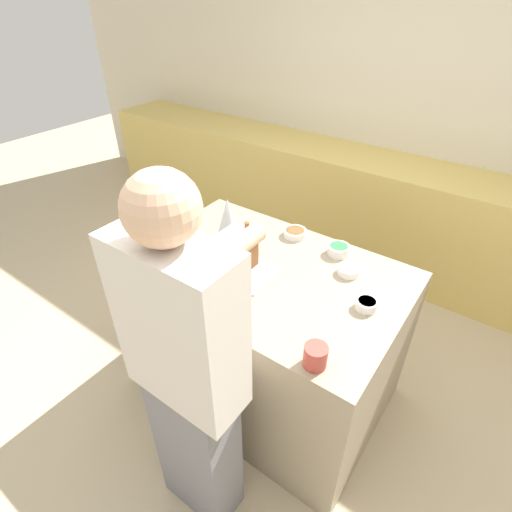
% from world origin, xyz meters
% --- Properties ---
extents(ground_plane, '(12.00, 12.00, 0.00)m').
position_xyz_m(ground_plane, '(0.00, 0.00, 0.00)').
color(ground_plane, '#C6B28E').
extents(wall_back, '(8.00, 0.05, 2.60)m').
position_xyz_m(wall_back, '(0.00, 2.06, 1.30)').
color(wall_back, beige).
rests_on(wall_back, ground_plane).
extents(back_cabinet_block, '(6.00, 0.60, 0.95)m').
position_xyz_m(back_cabinet_block, '(0.00, 1.74, 0.48)').
color(back_cabinet_block, '#DBBC60').
rests_on(back_cabinet_block, ground_plane).
extents(kitchen_island, '(1.42, 0.95, 0.93)m').
position_xyz_m(kitchen_island, '(0.00, 0.00, 0.47)').
color(kitchen_island, gray).
rests_on(kitchen_island, ground_plane).
extents(baking_tray, '(0.40, 0.27, 0.01)m').
position_xyz_m(baking_tray, '(-0.13, -0.07, 0.94)').
color(baking_tray, '#B2B2BC').
rests_on(baking_tray, kitchen_island).
extents(gingerbread_house, '(0.16, 0.19, 0.27)m').
position_xyz_m(gingerbread_house, '(-0.12, -0.07, 1.05)').
color(gingerbread_house, brown).
rests_on(gingerbread_house, baking_tray).
extents(decorative_tree, '(0.17, 0.17, 0.30)m').
position_xyz_m(decorative_tree, '(-0.29, 0.05, 1.08)').
color(decorative_tree, silver).
rests_on(decorative_tree, kitchen_island).
extents(candy_bowl_near_tray_right, '(0.10, 0.10, 0.04)m').
position_xyz_m(candy_bowl_near_tray_right, '(0.54, 0.03, 0.96)').
color(candy_bowl_near_tray_right, white).
rests_on(candy_bowl_near_tray_right, kitchen_island).
extents(candy_bowl_near_tray_left, '(0.14, 0.14, 0.04)m').
position_xyz_m(candy_bowl_near_tray_left, '(-0.05, 0.37, 0.95)').
color(candy_bowl_near_tray_left, white).
rests_on(candy_bowl_near_tray_left, kitchen_island).
extents(candy_bowl_front_corner, '(0.11, 0.11, 0.04)m').
position_xyz_m(candy_bowl_front_corner, '(0.36, 0.22, 0.95)').
color(candy_bowl_front_corner, white).
rests_on(candy_bowl_front_corner, kitchen_island).
extents(candy_bowl_center_rear, '(0.12, 0.12, 0.05)m').
position_xyz_m(candy_bowl_center_rear, '(0.24, 0.35, 0.96)').
color(candy_bowl_center_rear, white).
rests_on(candy_bowl_center_rear, kitchen_island).
extents(mug, '(0.09, 0.09, 0.10)m').
position_xyz_m(mug, '(0.51, -0.40, 0.98)').
color(mug, '#B24238').
rests_on(mug, kitchen_island).
extents(person, '(0.46, 0.58, 1.76)m').
position_xyz_m(person, '(0.14, -0.72, 0.91)').
color(person, slate).
rests_on(person, ground_plane).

